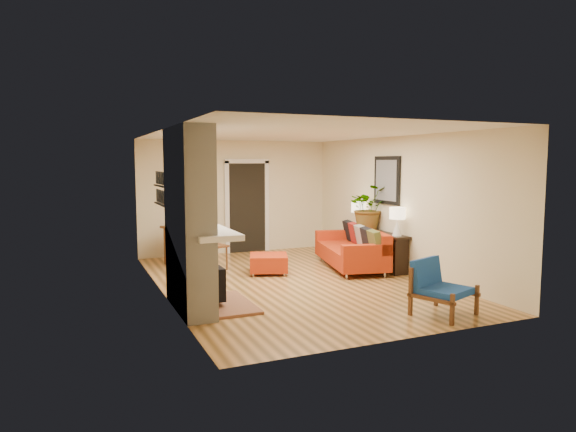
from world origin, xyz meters
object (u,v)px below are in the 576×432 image
Objects in this scene: sofa at (354,249)px; console_table at (376,239)px; lamp_near at (397,218)px; houseplant at (369,207)px; blue_chair at (437,284)px; lamp_far at (358,211)px; ottoman at (269,262)px; dining_table at (192,234)px.

sofa is 1.26× the size of console_table.
houseplant reaches higher than lamp_near.
console_table is at bearing 72.12° from blue_chair.
houseplant is (0.98, 3.35, 0.78)m from blue_chair.
console_table is (0.43, -0.14, 0.20)m from sofa.
lamp_far is (0.00, 1.41, 0.00)m from lamp_near.
lamp_far is (0.43, 0.58, 0.69)m from sofa.
ottoman is 1.83m from dining_table.
ottoman is at bearing -169.56° from lamp_far.
console_table is at bearing -87.98° from houseplant.
houseplant is (3.36, -1.37, 0.55)m from dining_table.
dining_table is (-2.94, 1.52, 0.26)m from sofa.
houseplant is (0.42, 0.15, 0.81)m from sofa.
lamp_near is at bearing -62.85° from sofa.
blue_chair is 3.96m from lamp_far.
console_table is (2.21, -0.31, 0.37)m from ottoman.
sofa is 4.31× the size of lamp_near.
sofa is at bearing 162.08° from console_table.
lamp_far is (2.21, 0.41, 0.86)m from ottoman.
houseplant reaches higher than ottoman.
houseplant reaches higher than console_table.
sofa reaches higher than blue_chair.
blue_chair is 1.73× the size of lamp_far.
blue_chair is 3.57m from houseplant.
ottoman is 0.97× the size of houseplant.
dining_table is at bearing 153.82° from console_table.
sofa reaches higher than ottoman.
ottoman is 0.48× the size of dining_table.
console_table is 1.99× the size of houseplant.
lamp_near reaches higher than console_table.
dining_table is at bearing 152.70° from sofa.
sofa is at bearing -5.44° from ottoman.
lamp_near is at bearing 67.35° from blue_chair.
sofa is 0.49m from console_table.
blue_chair is 1.00× the size of houseplant.
ottoman is 1.66× the size of lamp_near.
dining_table is at bearing 164.38° from lamp_far.
ottoman is 3.59m from blue_chair.
lamp_far is (0.99, 3.78, 0.65)m from blue_chair.
blue_chair is at bearing -107.88° from console_table.
console_table is (3.37, -1.65, -0.06)m from dining_table.
blue_chair is 2.65m from lamp_near.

